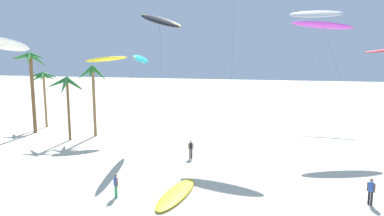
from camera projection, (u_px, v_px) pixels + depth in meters
The scene contains 14 objects.
palm_tree_0 at pixel (43, 79), 44.38m from camera, with size 3.82×3.75×7.48m.
palm_tree_1 at pixel (31, 69), 40.45m from camera, with size 4.76×4.03×9.98m.
palm_tree_2 at pixel (93, 80), 39.01m from camera, with size 3.71×3.85×8.38m.
palm_tree_3 at pixel (67, 87), 37.06m from camera, with size 4.55×4.29×7.20m.
flying_kite_1 at pixel (323, 25), 35.62m from camera, with size 6.95×11.25×13.40m.
flying_kite_2 at pixel (316, 14), 49.97m from camera, with size 7.98×5.86×16.53m.
flying_kite_3 at pixel (3, 44), 35.71m from camera, with size 3.08×10.99×11.93m.
flying_kite_4 at pixel (107, 59), 39.10m from camera, with size 4.83×8.43×9.73m.
flying_kite_7 at pixel (159, 20), 26.17m from camera, with size 5.46×4.78×13.17m.
flying_kite_8 at pixel (142, 59), 33.01m from camera, with size 4.77×10.82×9.72m.
grounded_kite_1 at pixel (176, 194), 22.45m from camera, with size 1.80×5.93×0.27m.
person_foreground_walker at pixel (116, 185), 22.04m from camera, with size 0.42×0.35×1.60m.
person_near_right at pixel (371, 190), 20.91m from camera, with size 0.45×0.33×1.72m.
person_far_watcher at pixel (191, 148), 30.78m from camera, with size 0.49×0.28×1.71m.
Camera 1 is at (10.47, -0.83, 9.09)m, focal length 31.20 mm.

